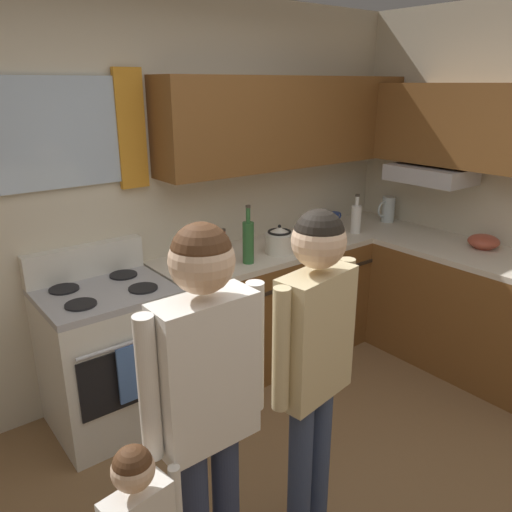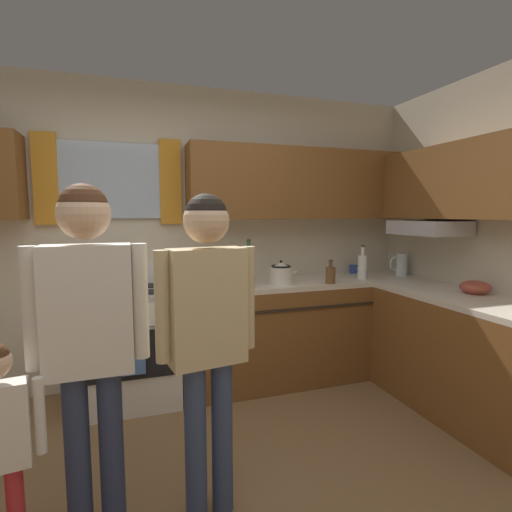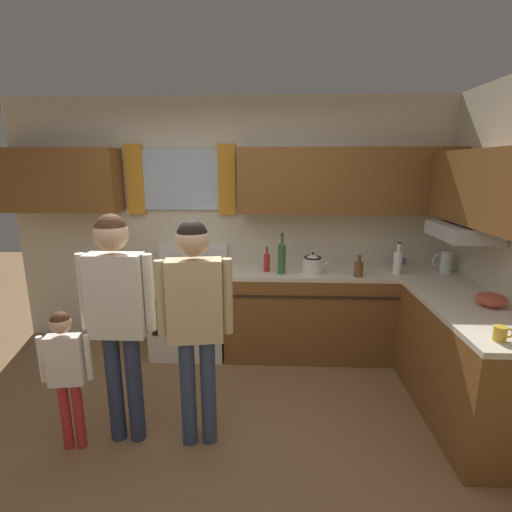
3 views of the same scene
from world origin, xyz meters
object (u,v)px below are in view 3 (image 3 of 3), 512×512
Objects in this scene: mug_cobalt_blue at (399,261)px; adult_in_plaid at (195,309)px; bottle_milk_white at (398,262)px; bottle_sauce_red at (267,262)px; water_pitcher at (446,262)px; stovetop_kettle at (313,264)px; mixing_bowl at (491,300)px; bottle_squat_brown at (359,269)px; small_child at (66,365)px; mug_mustard_yellow at (501,334)px; stove_oven at (190,308)px; bottle_wine_green at (282,258)px; adult_holding_child at (117,304)px.

adult_in_plaid is at bearing -138.74° from mug_cobalt_blue.
adult_in_plaid is (-1.70, -1.26, -0.02)m from bottle_milk_white.
water_pitcher is (1.73, 0.02, 0.02)m from bottle_sauce_red.
stovetop_kettle is at bearing 54.65° from adult_in_plaid.
water_pitcher is 0.90m from mixing_bowl.
bottle_squat_brown is 0.93× the size of water_pitcher.
bottle_milk_white is at bearing -1.67° from bottle_sauce_red.
mug_cobalt_blue is at bearing 32.31° from small_child.
mug_mustard_yellow is 1.88m from adult_in_plaid.
stove_oven is at bearing 173.87° from bottle_sauce_red.
bottle_wine_green is 3.43× the size of mug_cobalt_blue.
bottle_squat_brown is 0.88m from water_pitcher.
water_pitcher is 0.14× the size of adult_in_plaid.
adult_holding_child is at bearing 17.74° from small_child.
stove_oven is 1.53m from adult_in_plaid.
stovetop_kettle is 1.24× the size of mixing_bowl.
mug_mustard_yellow is 1.52m from water_pitcher.
water_pitcher is at bearing 25.06° from small_child.
bottle_milk_white reaches higher than water_pitcher.
water_pitcher is (1.59, 0.10, -0.04)m from bottle_wine_green.
small_child is at bearing -108.88° from stove_oven.
bottle_squat_brown is 1.10m from mixing_bowl.
adult_holding_child is 0.52m from adult_in_plaid.
bottle_wine_green is 1.92× the size of bottle_squat_brown.
small_child is at bearing -162.26° from adult_holding_child.
bottle_milk_white is 1.53× the size of bottle_squat_brown.
mug_mustard_yellow reaches higher than mug_cobalt_blue.
water_pitcher is at bearing 0.75° from bottle_sauce_red.
bottle_squat_brown is 1.43m from mug_mustard_yellow.
mug_cobalt_blue is 2.43m from adult_in_plaid.
mixing_bowl is 3.05m from small_child.
adult_in_plaid reaches higher than water_pitcher.
small_child is (-0.51, -1.48, 0.16)m from stove_oven.
stove_oven is at bearing 145.06° from mug_mustard_yellow.
bottle_wine_green is 1.26× the size of bottle_milk_white.
water_pitcher reaches higher than bottle_squat_brown.
adult_in_plaid is at bearing 174.95° from mug_mustard_yellow.
mug_mustard_yellow is at bearing -88.56° from mug_cobalt_blue.
bottle_wine_green is (0.94, -0.16, 0.58)m from stove_oven.
stove_oven is 2.13m from bottle_milk_white.
bottle_milk_white is 1.14× the size of stovetop_kettle.
mixing_bowl reaches higher than mug_cobalt_blue.
mixing_bowl is at bearing 11.19° from adult_in_plaid.
adult_in_plaid reaches higher than mixing_bowl.
bottle_sauce_red reaches higher than bottle_squat_brown.
bottle_squat_brown is at bearing 30.00° from small_child.
small_child is (-2.68, -1.70, -0.31)m from mug_cobalt_blue.
small_child is (-2.73, 0.07, -0.31)m from mug_mustard_yellow.
mug_cobalt_blue is 1.22m from mixing_bowl.
mug_mustard_yellow is at bearing -67.19° from bottle_squat_brown.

